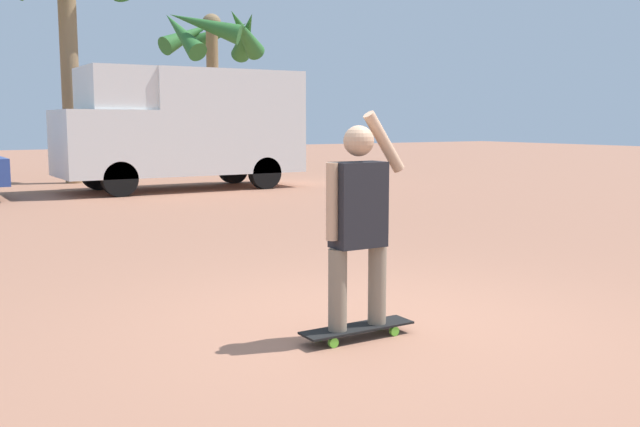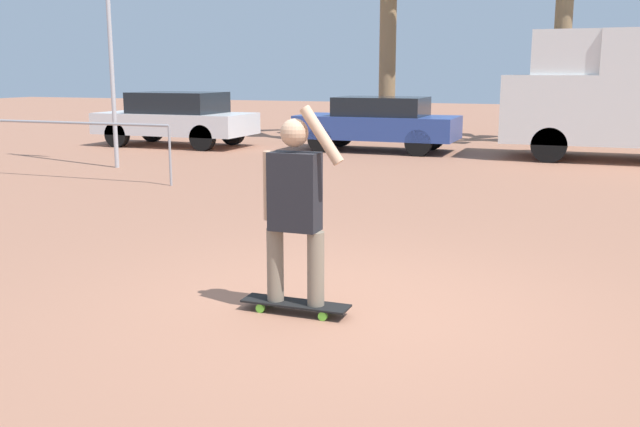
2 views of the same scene
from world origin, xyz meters
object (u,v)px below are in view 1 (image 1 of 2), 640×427
skateboard (357,329)px  palm_tree_near_van (213,39)px  person_skateboarder (358,215)px  camper_van (185,125)px

skateboard → palm_tree_near_van: bearing=69.8°
person_skateboarder → camper_van: size_ratio=0.28×
skateboard → camper_van: camper_van is taller
person_skateboarder → camper_van: bearing=75.0°
camper_van → skateboard: bearing=-105.0°
skateboard → palm_tree_near_van: palm_tree_near_van is taller
palm_tree_near_van → camper_van: bearing=-117.9°
skateboard → person_skateboarder: 0.88m
person_skateboarder → palm_tree_near_van: palm_tree_near_van is taller
person_skateboarder → palm_tree_near_van: bearing=69.8°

